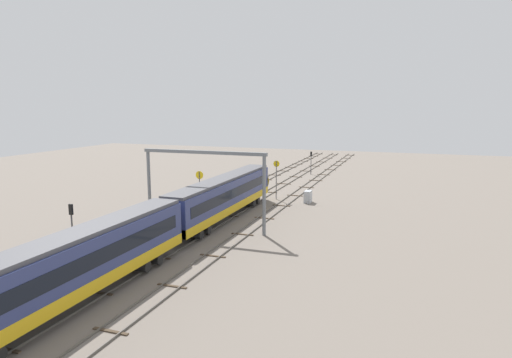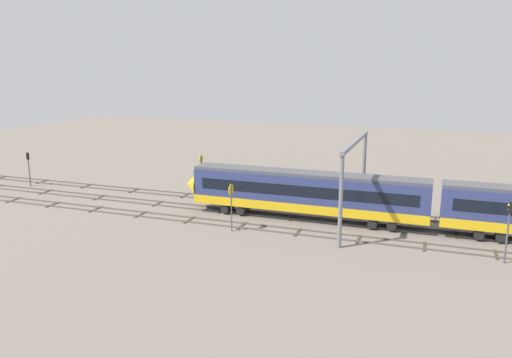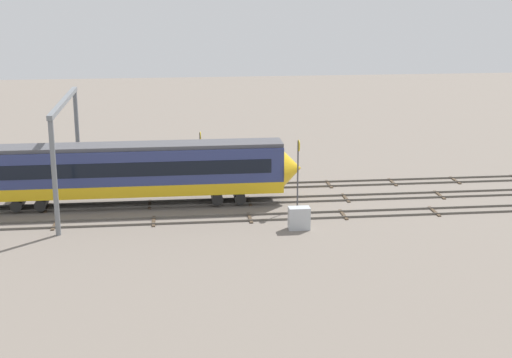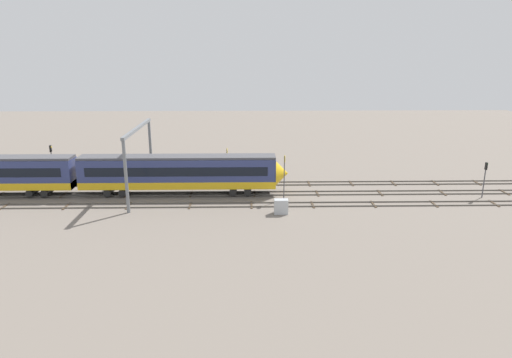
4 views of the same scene
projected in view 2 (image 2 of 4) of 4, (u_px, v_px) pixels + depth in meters
The scene contains 10 objects.
ground_plane at pixel (257, 214), 54.60m from camera, with size 158.87×158.87×0.00m, color slate.
track_near_foreground at pixel (269, 203), 58.56m from camera, with size 142.87×2.40×0.16m.
track_with_train at pixel (257, 214), 54.58m from camera, with size 142.87×2.40×0.16m.
track_middle at pixel (242, 226), 50.61m from camera, with size 142.87×2.40×0.16m.
overhead_gantry at pixel (355, 164), 49.66m from camera, with size 0.40×14.09×8.50m.
speed_sign_near_foreground at pixel (231, 199), 48.47m from camera, with size 0.14×1.08×4.60m.
speed_sign_mid_trackside at pixel (202, 172), 58.50m from camera, with size 0.14×0.89×5.50m.
signal_light_trackside_approach at pixel (508, 224), 40.63m from camera, with size 0.31×0.32×5.09m.
signal_light_trackside_departure at pixel (28, 164), 66.26m from camera, with size 0.31×0.32×4.41m.
relay_cabinet at pixel (224, 187), 63.23m from camera, with size 1.54×0.88×1.63m.
Camera 2 is at (-17.71, 49.31, 15.82)m, focal length 36.17 mm.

